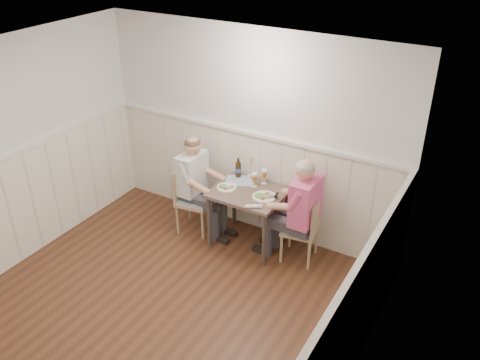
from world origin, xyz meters
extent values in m
plane|color=#472919|center=(0.00, 0.00, 0.00)|extent=(4.50, 4.50, 0.00)
cube|color=white|center=(0.00, 2.25, 1.30)|extent=(4.00, 0.04, 2.60)
cube|color=white|center=(2.00, 0.00, 1.30)|extent=(0.04, 4.50, 2.60)
cube|color=white|center=(0.00, 0.00, 2.59)|extent=(4.00, 4.50, 0.02)
cube|color=silver|center=(0.00, 2.23, 0.65)|extent=(3.98, 0.03, 1.30)
cube|color=silver|center=(0.00, 2.22, 1.32)|extent=(3.98, 0.06, 0.04)
cube|color=silver|center=(1.97, 0.00, 1.32)|extent=(0.06, 4.48, 0.04)
cube|color=#503B31|center=(0.20, 1.84, 0.73)|extent=(0.86, 0.70, 0.04)
cylinder|color=#3F3833|center=(-0.18, 1.54, 0.35)|extent=(0.05, 0.05, 0.71)
cylinder|color=#3F3833|center=(-0.18, 2.14, 0.35)|extent=(0.05, 0.05, 0.71)
cylinder|color=#3F3833|center=(0.58, 1.54, 0.35)|extent=(0.05, 0.05, 0.71)
cylinder|color=#3F3833|center=(0.58, 2.14, 0.35)|extent=(0.05, 0.05, 0.71)
cube|color=tan|center=(0.87, 1.88, 0.40)|extent=(0.44, 0.44, 0.04)
cube|color=#5270A1|center=(0.87, 1.88, 0.43)|extent=(0.40, 0.40, 0.03)
cube|color=tan|center=(1.05, 1.91, 0.63)|extent=(0.08, 0.39, 0.41)
cylinder|color=tan|center=(1.06, 1.74, 0.19)|extent=(0.03, 0.03, 0.38)
cylinder|color=tan|center=(0.73, 1.69, 0.19)|extent=(0.03, 0.03, 0.38)
cylinder|color=tan|center=(1.02, 2.07, 0.19)|extent=(0.03, 0.03, 0.38)
cylinder|color=tan|center=(0.68, 2.03, 0.19)|extent=(0.03, 0.03, 0.38)
cube|color=tan|center=(-0.54, 1.77, 0.42)|extent=(0.47, 0.47, 0.04)
cube|color=#5270A1|center=(-0.54, 1.77, 0.46)|extent=(0.43, 0.43, 0.03)
cube|color=tan|center=(-0.73, 1.75, 0.66)|extent=(0.09, 0.41, 0.43)
cylinder|color=tan|center=(-0.75, 1.92, 0.20)|extent=(0.04, 0.04, 0.40)
cylinder|color=tan|center=(-0.40, 1.98, 0.20)|extent=(0.04, 0.04, 0.40)
cylinder|color=tan|center=(-0.69, 1.57, 0.20)|extent=(0.04, 0.04, 0.40)
cylinder|color=tan|center=(-0.34, 1.63, 0.20)|extent=(0.04, 0.04, 0.40)
cube|color=#3F3F47|center=(0.91, 1.84, 0.22)|extent=(0.44, 0.40, 0.45)
cube|color=#3F3F47|center=(0.71, 1.85, 0.51)|extent=(0.42, 0.36, 0.13)
cube|color=pink|center=(0.91, 1.84, 0.84)|extent=(0.25, 0.44, 0.55)
sphere|color=tan|center=(0.91, 1.84, 1.23)|extent=(0.22, 0.22, 0.22)
sphere|color=#A5A5A0|center=(0.91, 1.84, 1.26)|extent=(0.21, 0.21, 0.21)
cube|color=black|center=(0.56, 1.85, 0.84)|extent=(0.02, 0.07, 0.13)
cube|color=#3F3F47|center=(-0.57, 1.80, 0.22)|extent=(0.43, 0.39, 0.43)
cube|color=#3F3F47|center=(-0.37, 1.79, 0.49)|extent=(0.41, 0.35, 0.12)
cube|color=silver|center=(-0.57, 1.80, 0.81)|extent=(0.24, 0.43, 0.53)
sphere|color=tan|center=(-0.57, 1.80, 1.19)|extent=(0.21, 0.21, 0.21)
sphere|color=#4C3828|center=(-0.57, 1.80, 1.22)|extent=(0.20, 0.20, 0.20)
cylinder|color=white|center=(0.43, 1.81, 0.76)|extent=(0.28, 0.28, 0.02)
ellipsoid|color=#3F722D|center=(0.39, 1.78, 0.79)|extent=(0.14, 0.11, 0.05)
sphere|color=tan|center=(0.49, 1.82, 0.79)|extent=(0.04, 0.04, 0.04)
cube|color=#8F5243|center=(0.45, 1.87, 0.77)|extent=(0.08, 0.05, 0.01)
cylinder|color=white|center=(0.51, 1.87, 0.78)|extent=(0.06, 0.06, 0.03)
cylinder|color=white|center=(-0.07, 1.78, 0.76)|extent=(0.24, 0.24, 0.02)
ellipsoid|color=#3F722D|center=(-0.10, 1.75, 0.79)|extent=(0.12, 0.10, 0.04)
sphere|color=tan|center=(-0.01, 1.79, 0.78)|extent=(0.03, 0.03, 0.03)
cylinder|color=silver|center=(0.27, 2.11, 0.75)|extent=(0.07, 0.07, 0.01)
cylinder|color=silver|center=(0.27, 2.11, 0.80)|extent=(0.01, 0.01, 0.08)
cone|color=#C67918|center=(0.27, 2.11, 0.87)|extent=(0.08, 0.08, 0.07)
cylinder|color=silver|center=(0.27, 2.11, 0.92)|extent=(0.08, 0.08, 0.03)
cylinder|color=silver|center=(0.21, 1.98, 0.75)|extent=(0.07, 0.07, 0.01)
cylinder|color=silver|center=(0.21, 1.98, 0.80)|extent=(0.01, 0.01, 0.08)
cone|color=#C67918|center=(0.21, 1.98, 0.87)|extent=(0.07, 0.07, 0.07)
cylinder|color=silver|center=(0.21, 1.98, 0.92)|extent=(0.07, 0.07, 0.03)
cylinder|color=black|center=(-0.09, 2.09, 0.84)|extent=(0.07, 0.07, 0.19)
cone|color=black|center=(-0.09, 2.09, 0.96)|extent=(0.07, 0.07, 0.04)
cylinder|color=black|center=(-0.09, 2.09, 0.99)|extent=(0.03, 0.03, 0.03)
cylinder|color=#3255AE|center=(-0.09, 2.09, 0.85)|extent=(0.07, 0.07, 0.05)
cylinder|color=white|center=(0.43, 1.55, 0.77)|extent=(0.18, 0.14, 0.04)
cylinder|color=silver|center=(0.07, 2.10, 0.79)|extent=(0.04, 0.04, 0.07)
cylinder|color=tan|center=(0.07, 2.10, 0.91)|extent=(0.02, 0.02, 0.23)
cone|color=tan|center=(0.07, 2.10, 1.05)|extent=(0.03, 0.03, 0.08)
cube|color=#5270A1|center=(-0.02, 2.01, 0.75)|extent=(0.42, 0.39, 0.01)
camera|label=1|loc=(2.74, -2.74, 3.79)|focal=38.00mm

